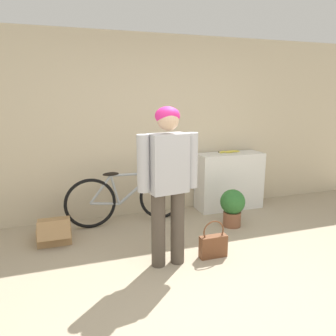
{
  "coord_description": "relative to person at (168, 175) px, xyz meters",
  "views": [
    {
      "loc": [
        -1.23,
        -2.16,
        1.75
      ],
      "look_at": [
        -0.21,
        0.86,
        1.04
      ],
      "focal_mm": 35.0,
      "sensor_mm": 36.0,
      "label": 1
    }
  ],
  "objects": [
    {
      "name": "wall_back",
      "position": [
        0.21,
        1.62,
        0.33
      ],
      "size": [
        8.0,
        0.07,
        2.6
      ],
      "color": "beige",
      "rests_on": "ground_plane"
    },
    {
      "name": "handbag",
      "position": [
        0.52,
        -0.02,
        -0.83
      ],
      "size": [
        0.31,
        0.1,
        0.43
      ],
      "color": "brown",
      "rests_on": "ground_plane"
    },
    {
      "name": "person",
      "position": [
        0.0,
        0.0,
        0.0
      ],
      "size": [
        0.63,
        0.27,
        1.65
      ],
      "rotation": [
        0.0,
        0.0,
        0.14
      ],
      "color": "#4C4238",
      "rests_on": "ground_plane"
    },
    {
      "name": "bicycle",
      "position": [
        -0.16,
        1.26,
        -0.61
      ],
      "size": [
        1.71,
        0.46,
        0.76
      ],
      "rotation": [
        0.0,
        0.0,
        0.03
      ],
      "color": "black",
      "rests_on": "ground_plane"
    },
    {
      "name": "ground_plane",
      "position": [
        0.21,
        -0.86,
        -0.97
      ],
      "size": [
        14.0,
        14.0,
        0.0
      ],
      "primitive_type": "plane",
      "color": "tan"
    },
    {
      "name": "cardboard_box",
      "position": [
        -1.14,
        1.0,
        -0.86
      ],
      "size": [
        0.39,
        0.5,
        0.3
      ],
      "color": "#A87F51",
      "rests_on": "ground_plane"
    },
    {
      "name": "banana",
      "position": [
        1.47,
        1.42,
        -0.07
      ],
      "size": [
        0.37,
        0.1,
        0.04
      ],
      "color": "#EAD64C",
      "rests_on": "side_shelf"
    },
    {
      "name": "side_shelf",
      "position": [
        1.48,
        1.38,
        -0.53
      ],
      "size": [
        1.03,
        0.39,
        0.88
      ],
      "color": "white",
      "rests_on": "ground_plane"
    },
    {
      "name": "potted_plant",
      "position": [
        1.16,
        0.7,
        -0.69
      ],
      "size": [
        0.34,
        0.34,
        0.51
      ],
      "color": "brown",
      "rests_on": "ground_plane"
    }
  ]
}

